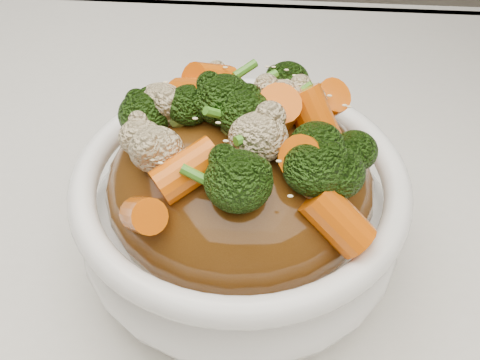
# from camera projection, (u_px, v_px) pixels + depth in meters

# --- Properties ---
(tablecloth) EXTENTS (1.20, 0.80, 0.04)m
(tablecloth) POSITION_uv_depth(u_px,v_px,m) (210.00, 301.00, 0.38)
(tablecloth) COLOR silver
(tablecloth) RESTS_ON dining_table
(bowl) EXTENTS (0.25, 0.25, 0.08)m
(bowl) POSITION_uv_depth(u_px,v_px,m) (240.00, 214.00, 0.36)
(bowl) COLOR white
(bowl) RESTS_ON tablecloth
(sauce_base) EXTENTS (0.20, 0.20, 0.09)m
(sauce_base) POSITION_uv_depth(u_px,v_px,m) (240.00, 183.00, 0.34)
(sauce_base) COLOR #4F2C0D
(sauce_base) RESTS_ON bowl
(carrots) EXTENTS (0.20, 0.20, 0.05)m
(carrots) POSITION_uv_depth(u_px,v_px,m) (240.00, 105.00, 0.30)
(carrots) COLOR #E86007
(carrots) RESTS_ON sauce_base
(broccoli) EXTENTS (0.20, 0.20, 0.04)m
(broccoli) POSITION_uv_depth(u_px,v_px,m) (240.00, 107.00, 0.30)
(broccoli) COLOR black
(broccoli) RESTS_ON sauce_base
(cauliflower) EXTENTS (0.20, 0.20, 0.03)m
(cauliflower) POSITION_uv_depth(u_px,v_px,m) (240.00, 110.00, 0.30)
(cauliflower) COLOR beige
(cauliflower) RESTS_ON sauce_base
(scallions) EXTENTS (0.15, 0.15, 0.02)m
(scallions) POSITION_uv_depth(u_px,v_px,m) (240.00, 104.00, 0.30)
(scallions) COLOR #40881F
(scallions) RESTS_ON sauce_base
(sesame_seeds) EXTENTS (0.18, 0.18, 0.01)m
(sesame_seeds) POSITION_uv_depth(u_px,v_px,m) (240.00, 104.00, 0.30)
(sesame_seeds) COLOR beige
(sesame_seeds) RESTS_ON sauce_base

